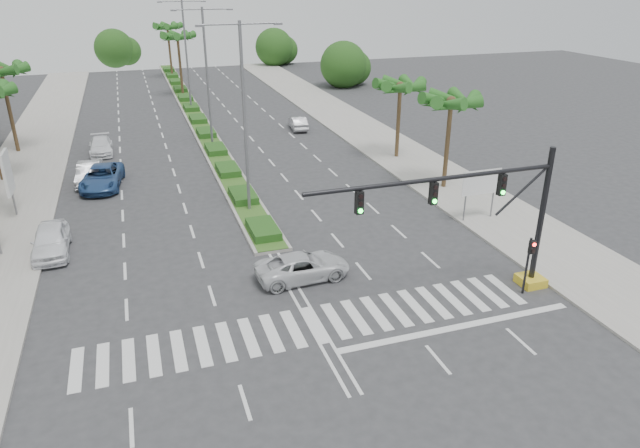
# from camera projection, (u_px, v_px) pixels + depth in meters

# --- Properties ---
(ground) EXTENTS (160.00, 160.00, 0.00)m
(ground) POSITION_uv_depth(u_px,v_px,m) (315.00, 325.00, 25.59)
(ground) COLOR #333335
(ground) RESTS_ON ground
(footpath_right) EXTENTS (6.00, 120.00, 0.15)m
(footpath_right) POSITION_uv_depth(u_px,v_px,m) (414.00, 163.00, 47.34)
(footpath_right) COLOR gray
(footpath_right) RESTS_ON ground
(footpath_left) EXTENTS (6.00, 120.00, 0.15)m
(footpath_left) POSITION_uv_depth(u_px,v_px,m) (10.00, 206.00, 38.53)
(footpath_left) COLOR gray
(footpath_left) RESTS_ON ground
(median) EXTENTS (2.20, 75.00, 0.20)m
(median) POSITION_uv_depth(u_px,v_px,m) (193.00, 112.00, 64.64)
(median) COLOR gray
(median) RESTS_ON ground
(median_grass) EXTENTS (1.80, 75.00, 0.04)m
(median_grass) POSITION_uv_depth(u_px,v_px,m) (192.00, 111.00, 64.59)
(median_grass) COLOR #386121
(median_grass) RESTS_ON median
(signal_gantry) EXTENTS (12.60, 1.20, 7.20)m
(signal_gantry) POSITION_uv_depth(u_px,v_px,m) (501.00, 228.00, 26.89)
(signal_gantry) COLOR gold
(signal_gantry) RESTS_ON ground
(pedestrian_signal) EXTENTS (0.28, 0.36, 3.00)m
(pedestrian_signal) POSITION_uv_depth(u_px,v_px,m) (529.00, 257.00, 27.25)
(pedestrian_signal) COLOR black
(pedestrian_signal) RESTS_ON ground
(direction_sign) EXTENTS (2.70, 0.11, 3.40)m
(direction_sign) POSITION_uv_depth(u_px,v_px,m) (481.00, 184.00, 35.46)
(direction_sign) COLOR slate
(direction_sign) RESTS_ON ground
(billboard_far) EXTENTS (0.18, 2.10, 4.35)m
(billboard_far) POSITION_uv_depth(u_px,v_px,m) (7.00, 173.00, 35.83)
(billboard_far) COLOR slate
(billboard_far) RESTS_ON ground
(palm_left_end) EXTENTS (4.57, 4.68, 7.75)m
(palm_left_end) POSITION_uv_depth(u_px,v_px,m) (1.00, 73.00, 47.57)
(palm_left_end) COLOR brown
(palm_left_end) RESTS_ON ground
(palm_right_near) EXTENTS (4.57, 4.68, 7.05)m
(palm_right_near) POSITION_uv_depth(u_px,v_px,m) (451.00, 104.00, 39.46)
(palm_right_near) COLOR brown
(palm_right_near) RESTS_ON ground
(palm_right_far) EXTENTS (4.57, 4.68, 6.75)m
(palm_right_far) POSITION_uv_depth(u_px,v_px,m) (400.00, 88.00, 46.52)
(palm_right_far) COLOR brown
(palm_right_far) RESTS_ON ground
(palm_median_a) EXTENTS (4.57, 4.68, 8.05)m
(palm_median_a) POSITION_uv_depth(u_px,v_px,m) (178.00, 38.00, 70.48)
(palm_median_a) COLOR brown
(palm_median_a) RESTS_ON ground
(palm_median_b) EXTENTS (4.57, 4.68, 8.05)m
(palm_median_b) POSITION_uv_depth(u_px,v_px,m) (167.00, 28.00, 83.51)
(palm_median_b) COLOR brown
(palm_median_b) RESTS_ON ground
(streetlight_near) EXTENTS (5.10, 0.25, 12.00)m
(streetlight_near) POSITION_uv_depth(u_px,v_px,m) (244.00, 110.00, 35.01)
(streetlight_near) COLOR slate
(streetlight_near) RESTS_ON ground
(streetlight_mid) EXTENTS (5.10, 0.25, 12.00)m
(streetlight_mid) POSITION_uv_depth(u_px,v_px,m) (207.00, 71.00, 48.91)
(streetlight_mid) COLOR slate
(streetlight_mid) RESTS_ON ground
(streetlight_far) EXTENTS (5.10, 0.25, 12.00)m
(streetlight_far) POSITION_uv_depth(u_px,v_px,m) (186.00, 50.00, 62.81)
(streetlight_far) COLOR slate
(streetlight_far) RESTS_ON ground
(car_parked_a) EXTENTS (1.97, 4.75, 1.61)m
(car_parked_a) POSITION_uv_depth(u_px,v_px,m) (51.00, 240.00, 31.83)
(car_parked_a) COLOR white
(car_parked_a) RESTS_ON ground
(car_parked_b) EXTENTS (1.93, 4.69, 1.51)m
(car_parked_b) POSITION_uv_depth(u_px,v_px,m) (89.00, 173.00, 42.76)
(car_parked_b) COLOR silver
(car_parked_b) RESTS_ON ground
(car_parked_c) EXTENTS (3.35, 6.00, 1.59)m
(car_parked_c) POSITION_uv_depth(u_px,v_px,m) (102.00, 177.00, 41.82)
(car_parked_c) COLOR #2C4F86
(car_parked_c) RESTS_ON ground
(car_parked_d) EXTENTS (1.99, 4.71, 1.36)m
(car_parked_d) POSITION_uv_depth(u_px,v_px,m) (101.00, 146.00, 49.81)
(car_parked_d) COLOR white
(car_parked_d) RESTS_ON ground
(car_crossing) EXTENTS (5.01, 2.52, 1.36)m
(car_crossing) POSITION_uv_depth(u_px,v_px,m) (303.00, 267.00, 29.25)
(car_crossing) COLOR silver
(car_crossing) RESTS_ON ground
(car_right) EXTENTS (1.81, 4.17, 1.33)m
(car_right) POSITION_uv_depth(u_px,v_px,m) (298.00, 123.00, 57.58)
(car_right) COLOR #A8A7AC
(car_right) RESTS_ON ground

